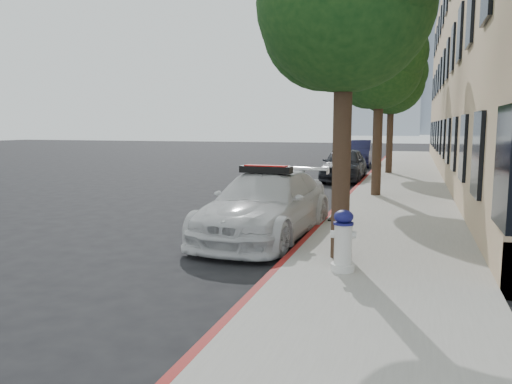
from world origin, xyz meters
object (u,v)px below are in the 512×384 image
Objects in this scene: parked_car_far at (356,153)px; traffic_cone at (336,206)px; police_car at (266,205)px; fire_hydrant at (343,241)px; parked_car_mid at (344,164)px.

traffic_cone is (1.53, -17.92, -0.28)m from parked_car_far.
police_car is at bearing -92.07° from parked_car_far.
police_car reaches higher than traffic_cone.
parked_car_far is at bearing 94.43° from police_car.
police_car reaches higher than parked_car_far.
parked_car_far is 4.91× the size of fire_hydrant.
traffic_cone is (-0.71, 4.06, -0.13)m from fire_hydrant.
fire_hydrant reaches higher than traffic_cone.
police_car is 19.46m from parked_car_far.
police_car is at bearing 117.80° from fire_hydrant.
police_car is 5.16× the size of fire_hydrant.
police_car is at bearing -129.01° from traffic_cone.
parked_car_mid is at bearing 96.66° from traffic_cone.
parked_car_far is at bearing 85.76° from fire_hydrant.
traffic_cone is at bearing 54.59° from police_car.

